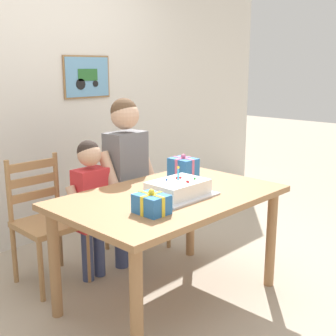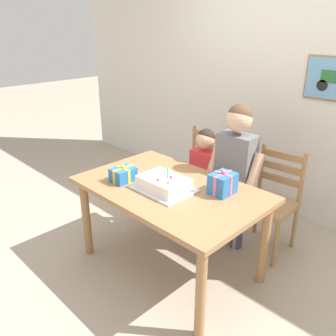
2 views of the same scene
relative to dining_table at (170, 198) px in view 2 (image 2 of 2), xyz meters
name	(u,v)px [view 2 (image 2 of 2)]	position (x,y,z in m)	size (l,w,h in m)	color
ground_plane	(170,266)	(0.00, 0.00, -0.65)	(20.00, 20.00, 0.00)	tan
back_wall	(282,89)	(0.00, 1.61, 0.65)	(6.40, 0.11, 2.60)	silver
dining_table	(170,198)	(0.00, 0.00, 0.00)	(1.45, 0.92, 0.75)	#9E7047
birthday_cake	(164,184)	(0.00, -0.07, 0.15)	(0.44, 0.34, 0.19)	silver
gift_box_red_large	(223,183)	(0.35, 0.20, 0.18)	(0.16, 0.19, 0.19)	#286BB7
gift_box_beside_cake	(123,174)	(-0.34, -0.18, 0.15)	(0.15, 0.19, 0.15)	#286BB7
chair_left	(197,174)	(-0.42, 0.83, -0.18)	(0.42, 0.42, 0.92)	#A87A4C
chair_right	(271,201)	(0.42, 0.83, -0.18)	(0.44, 0.44, 0.92)	#A87A4C
child_older	(235,164)	(0.17, 0.62, 0.16)	(0.49, 0.28, 1.33)	#38426B
child_younger	(204,171)	(-0.17, 0.62, -0.01)	(0.38, 0.22, 1.05)	#38426B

